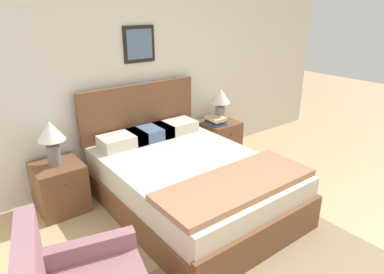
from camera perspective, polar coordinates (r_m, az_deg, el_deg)
wall_back at (r=4.33m, az=-9.45°, el=10.45°), size 6.92×0.09×2.60m
bed at (r=3.74m, az=-0.53°, el=-7.26°), size 1.56×2.16×1.19m
nightstand_near_window at (r=3.97m, az=-21.19°, el=-7.74°), size 0.48×0.53×0.53m
nightstand_by_door at (r=4.97m, az=4.42°, el=-0.34°), size 0.48×0.53×0.53m
table_lamp_near_window at (r=3.73m, az=-22.45°, el=0.22°), size 0.28×0.28×0.48m
table_lamp_by_door at (r=4.79m, az=4.76°, el=6.27°), size 0.28×0.28×0.48m
book_thick_bottom at (r=4.77m, az=3.94°, el=2.30°), size 0.23×0.28×0.02m
book_hardcover_middle at (r=4.76m, az=3.94°, el=2.59°), size 0.21×0.26×0.03m
book_novel_upper at (r=4.75m, az=3.95°, el=2.89°), size 0.17×0.24×0.03m
book_slim_near_top at (r=4.74m, az=3.96°, el=3.21°), size 0.22×0.27×0.03m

